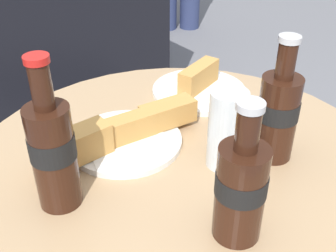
{
  "coord_description": "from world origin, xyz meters",
  "views": [
    {
      "loc": [
        -0.4,
        -0.48,
        1.22
      ],
      "look_at": [
        0.0,
        0.04,
        0.8
      ],
      "focal_mm": 45.0,
      "sensor_mm": 36.0,
      "label": 1
    }
  ],
  "objects_px": {
    "lunch_plate_near": "(199,87)",
    "cola_bottle_left": "(278,113)",
    "drinking_glass": "(226,133)",
    "cola_bottle_center": "(241,187)",
    "bistro_table": "(180,218)",
    "lunch_plate_far": "(122,135)",
    "cola_bottle_right": "(53,151)"
  },
  "relations": [
    {
      "from": "cola_bottle_right",
      "to": "lunch_plate_far",
      "type": "relative_size",
      "value": 0.79
    },
    {
      "from": "cola_bottle_left",
      "to": "drinking_glass",
      "type": "bearing_deg",
      "value": 158.71
    },
    {
      "from": "cola_bottle_center",
      "to": "lunch_plate_near",
      "type": "distance_m",
      "value": 0.45
    },
    {
      "from": "drinking_glass",
      "to": "cola_bottle_left",
      "type": "bearing_deg",
      "value": -21.29
    },
    {
      "from": "drinking_glass",
      "to": "lunch_plate_far",
      "type": "relative_size",
      "value": 0.46
    },
    {
      "from": "cola_bottle_right",
      "to": "lunch_plate_far",
      "type": "distance_m",
      "value": 0.19
    },
    {
      "from": "drinking_glass",
      "to": "cola_bottle_right",
      "type": "bearing_deg",
      "value": 162.1
    },
    {
      "from": "lunch_plate_near",
      "to": "cola_bottle_right",
      "type": "bearing_deg",
      "value": -161.19
    },
    {
      "from": "bistro_table",
      "to": "lunch_plate_far",
      "type": "distance_m",
      "value": 0.21
    },
    {
      "from": "cola_bottle_right",
      "to": "lunch_plate_near",
      "type": "relative_size",
      "value": 1.15
    },
    {
      "from": "bistro_table",
      "to": "cola_bottle_center",
      "type": "bearing_deg",
      "value": -105.1
    },
    {
      "from": "bistro_table",
      "to": "lunch_plate_near",
      "type": "distance_m",
      "value": 0.31
    },
    {
      "from": "lunch_plate_near",
      "to": "lunch_plate_far",
      "type": "height_order",
      "value": "lunch_plate_far"
    },
    {
      "from": "lunch_plate_near",
      "to": "cola_bottle_left",
      "type": "bearing_deg",
      "value": -101.39
    },
    {
      "from": "bistro_table",
      "to": "lunch_plate_near",
      "type": "height_order",
      "value": "lunch_plate_near"
    },
    {
      "from": "cola_bottle_left",
      "to": "lunch_plate_far",
      "type": "relative_size",
      "value": 0.72
    },
    {
      "from": "cola_bottle_left",
      "to": "drinking_glass",
      "type": "relative_size",
      "value": 1.59
    },
    {
      "from": "cola_bottle_left",
      "to": "cola_bottle_center",
      "type": "distance_m",
      "value": 0.22
    },
    {
      "from": "cola_bottle_right",
      "to": "lunch_plate_far",
      "type": "height_order",
      "value": "cola_bottle_right"
    },
    {
      "from": "cola_bottle_center",
      "to": "drinking_glass",
      "type": "height_order",
      "value": "cola_bottle_center"
    },
    {
      "from": "cola_bottle_left",
      "to": "drinking_glass",
      "type": "xyz_separation_m",
      "value": [
        -0.09,
        0.03,
        -0.02
      ]
    },
    {
      "from": "cola_bottle_center",
      "to": "drinking_glass",
      "type": "relative_size",
      "value": 1.51
    },
    {
      "from": "cola_bottle_center",
      "to": "drinking_glass",
      "type": "xyz_separation_m",
      "value": [
        0.1,
        0.13,
        -0.02
      ]
    },
    {
      "from": "cola_bottle_left",
      "to": "lunch_plate_far",
      "type": "distance_m",
      "value": 0.29
    },
    {
      "from": "bistro_table",
      "to": "cola_bottle_right",
      "type": "distance_m",
      "value": 0.34
    },
    {
      "from": "cola_bottle_center",
      "to": "lunch_plate_far",
      "type": "relative_size",
      "value": 0.69
    },
    {
      "from": "bistro_table",
      "to": "cola_bottle_center",
      "type": "height_order",
      "value": "cola_bottle_center"
    },
    {
      "from": "cola_bottle_left",
      "to": "drinking_glass",
      "type": "height_order",
      "value": "cola_bottle_left"
    },
    {
      "from": "cola_bottle_center",
      "to": "cola_bottle_right",
      "type": "bearing_deg",
      "value": 128.34
    },
    {
      "from": "cola_bottle_right",
      "to": "cola_bottle_center",
      "type": "bearing_deg",
      "value": -51.66
    },
    {
      "from": "cola_bottle_center",
      "to": "drinking_glass",
      "type": "distance_m",
      "value": 0.17
    },
    {
      "from": "cola_bottle_center",
      "to": "lunch_plate_near",
      "type": "height_order",
      "value": "cola_bottle_center"
    }
  ]
}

